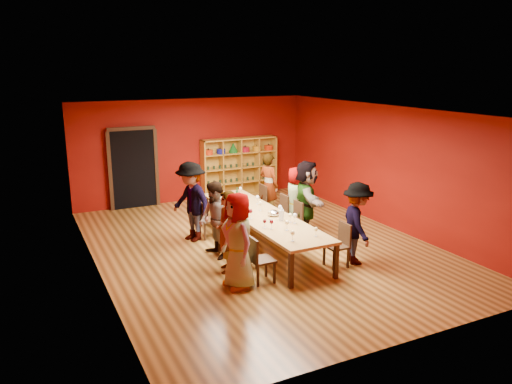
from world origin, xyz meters
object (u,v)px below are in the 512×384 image
Objects in this scene: person_left_1 at (226,232)px; person_left_2 at (215,220)px; person_right_0 at (357,223)px; chair_person_right_3 at (280,211)px; tasting_table at (261,216)px; person_left_0 at (238,241)px; shelving_unit at (239,164)px; wine_bottle at (237,194)px; person_left_3 at (191,202)px; person_right_4 at (269,185)px; chair_person_left_3 at (206,218)px; chair_person_right_2 at (294,218)px; person_right_2 at (306,199)px; person_right_3 at (295,198)px; chair_person_left_0 at (258,257)px; chair_person_left_1 at (241,244)px; chair_person_left_2 at (226,233)px; chair_person_right_4 at (259,200)px; spittoon_bowl at (273,213)px; chair_person_right_0 at (340,242)px.

person_left_2 is (0.08, 0.77, 0.00)m from person_left_1.
chair_person_right_3 is (-0.40, 2.47, -0.35)m from person_right_0.
person_left_0 reaches higher than tasting_table.
shelving_unit is 8.88× the size of wine_bottle.
tasting_table is 16.65× the size of wine_bottle.
person_left_3 reaches higher than person_right_4.
tasting_table is 2.77× the size of person_left_2.
person_right_4 is (2.41, 2.85, 0.05)m from person_left_1.
chair_person_right_2 is at bearing -27.69° from chair_person_left_3.
person_left_1 is 3.74m from person_right_4.
person_left_3 is 2.07× the size of chair_person_right_3.
person_right_2 is (2.54, 1.80, 0.03)m from person_left_0.
person_right_2 reaches higher than tasting_table.
person_left_3 is at bearing 85.46° from person_right_3.
person_right_3 is (2.58, -0.29, -0.15)m from person_left_3.
chair_person_left_0 is 0.88m from person_left_1.
person_left_2 reaches higher than chair_person_left_3.
chair_person_left_1 is 2.62m from wine_bottle.
chair_person_left_3 is (0.00, 1.23, 0.00)m from chair_person_left_2.
person_left_0 reaches higher than person_right_3.
person_right_0 is 6.23× the size of wine_bottle.
chair_person_left_2 and chair_person_left_3 have the same top height.
person_right_2 reaches higher than chair_person_left_3.
chair_person_right_4 is at bearing 90.00° from chair_person_right_2.
spittoon_bowl is (1.09, -1.31, 0.32)m from chair_person_left_3.
tasting_table is 1.25m from person_right_2.
person_left_3 is (-2.64, -3.24, -0.06)m from shelving_unit.
person_left_3 is at bearing 176.04° from person_left_0.
chair_person_right_4 is 3.38× the size of spittoon_bowl.
wine_bottle is at bearing 87.89° from person_left_3.
chair_person_right_3 is 0.50m from person_right_3.
chair_person_right_4 is at bearing 63.24° from chair_person_left_0.
chair_person_left_0 is at bearing 39.64° from person_left_1.
person_left_3 reaches higher than wine_bottle.
chair_person_left_0 is 0.48× the size of person_left_3.
chair_person_right_3 is at bearing 110.86° from person_left_2.
person_left_1 is 1.82× the size of chair_person_right_2.
person_left_2 is 2.10m from chair_person_right_2.
chair_person_right_4 is at bearing 25.21° from person_right_0.
chair_person_left_0 is (-0.91, -1.69, -0.20)m from tasting_table.
person_right_4 reaches higher than person_left_2.
chair_person_right_3 is at bearing -9.05° from chair_person_left_3.
person_left_1 is at bearing -99.03° from chair_person_left_3.
person_left_0 is at bearing 147.60° from person_right_2.
person_right_4 is (0.28, 3.61, 0.36)m from chair_person_right_0.
person_left_1 is at bearing -126.86° from chair_person_right_4.
chair_person_left_1 is 2.50m from chair_person_right_3.
tasting_table is at bearing -172.60° from chair_person_right_2.
chair_person_right_4 is at bearing -101.49° from shelving_unit.
chair_person_left_1 is 0.48× the size of person_left_3.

